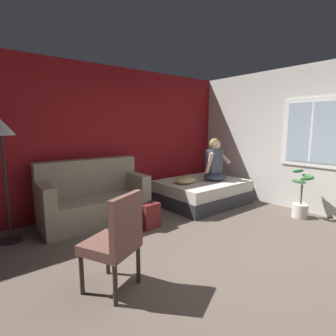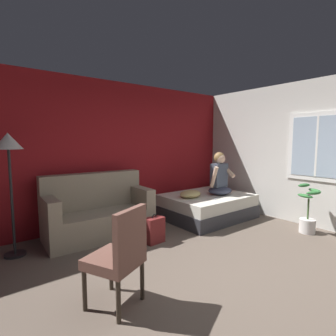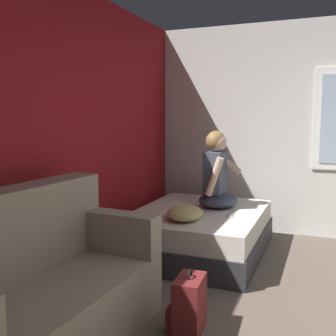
{
  "view_description": "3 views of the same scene",
  "coord_description": "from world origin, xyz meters",
  "px_view_note": "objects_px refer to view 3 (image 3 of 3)",
  "views": [
    {
      "loc": [
        -2.4,
        -1.67,
        1.6
      ],
      "look_at": [
        0.5,
        1.91,
        0.86
      ],
      "focal_mm": 28.0,
      "sensor_mm": 36.0,
      "label": 1
    },
    {
      "loc": [
        -2.4,
        -1.67,
        1.6
      ],
      "look_at": [
        0.36,
        1.87,
        1.12
      ],
      "focal_mm": 28.0,
      "sensor_mm": 36.0,
      "label": 2
    },
    {
      "loc": [
        -2.59,
        0.76,
        1.49
      ],
      "look_at": [
        0.41,
        1.97,
        1.09
      ],
      "focal_mm": 42.0,
      "sensor_mm": 36.0,
      "label": 3
    }
  ],
  "objects_px": {
    "backpack": "(188,306)",
    "throw_pillow": "(185,213)",
    "person_seated": "(217,176)",
    "cell_phone": "(230,216)",
    "bed": "(199,231)",
    "couch": "(36,292)"
  },
  "relations": [
    {
      "from": "bed",
      "to": "person_seated",
      "type": "bearing_deg",
      "value": -27.67
    },
    {
      "from": "bed",
      "to": "person_seated",
      "type": "height_order",
      "value": "person_seated"
    },
    {
      "from": "backpack",
      "to": "couch",
      "type": "bearing_deg",
      "value": 124.35
    },
    {
      "from": "backpack",
      "to": "person_seated",
      "type": "bearing_deg",
      "value": 9.26
    },
    {
      "from": "couch",
      "to": "cell_phone",
      "type": "relative_size",
      "value": 12.07
    },
    {
      "from": "couch",
      "to": "bed",
      "type": "bearing_deg",
      "value": -10.22
    },
    {
      "from": "backpack",
      "to": "throw_pillow",
      "type": "bearing_deg",
      "value": 20.63
    },
    {
      "from": "backpack",
      "to": "throw_pillow",
      "type": "height_order",
      "value": "throw_pillow"
    },
    {
      "from": "bed",
      "to": "person_seated",
      "type": "distance_m",
      "value": 0.66
    },
    {
      "from": "backpack",
      "to": "cell_phone",
      "type": "xyz_separation_m",
      "value": [
        1.49,
        0.06,
        0.29
      ]
    },
    {
      "from": "person_seated",
      "to": "backpack",
      "type": "bearing_deg",
      "value": -170.74
    },
    {
      "from": "cell_phone",
      "to": "backpack",
      "type": "bearing_deg",
      "value": -97.58
    },
    {
      "from": "bed",
      "to": "couch",
      "type": "height_order",
      "value": "couch"
    },
    {
      "from": "bed",
      "to": "throw_pillow",
      "type": "height_order",
      "value": "throw_pillow"
    },
    {
      "from": "bed",
      "to": "cell_phone",
      "type": "relative_size",
      "value": 12.07
    },
    {
      "from": "backpack",
      "to": "cell_phone",
      "type": "relative_size",
      "value": 3.18
    },
    {
      "from": "person_seated",
      "to": "throw_pillow",
      "type": "xyz_separation_m",
      "value": [
        -0.69,
        0.14,
        -0.29
      ]
    },
    {
      "from": "person_seated",
      "to": "bed",
      "type": "bearing_deg",
      "value": 152.33
    },
    {
      "from": "person_seated",
      "to": "cell_phone",
      "type": "height_order",
      "value": "person_seated"
    },
    {
      "from": "cell_phone",
      "to": "person_seated",
      "type": "bearing_deg",
      "value": 112.9
    },
    {
      "from": "bed",
      "to": "cell_phone",
      "type": "xyz_separation_m",
      "value": [
        -0.14,
        -0.37,
        0.25
      ]
    },
    {
      "from": "backpack",
      "to": "cell_phone",
      "type": "height_order",
      "value": "cell_phone"
    }
  ]
}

